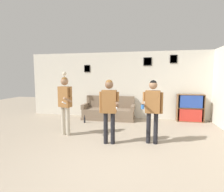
# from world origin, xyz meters

# --- Properties ---
(ground_plane) EXTENTS (20.00, 20.00, 0.00)m
(ground_plane) POSITION_xyz_m (0.00, 0.00, 0.00)
(ground_plane) COLOR gray
(wall_back) EXTENTS (8.67, 0.08, 2.70)m
(wall_back) POSITION_xyz_m (0.00, 4.14, 1.35)
(wall_back) COLOR silver
(wall_back) RESTS_ON ground_plane
(couch) EXTENTS (2.07, 0.80, 0.91)m
(couch) POSITION_xyz_m (-0.78, 3.72, 0.30)
(couch) COLOR #7A6651
(couch) RESTS_ON ground_plane
(bookshelf) EXTENTS (0.96, 0.30, 1.04)m
(bookshelf) POSITION_xyz_m (2.34, 3.92, 0.52)
(bookshelf) COLOR brown
(bookshelf) RESTS_ON ground_plane
(floor_lamp) EXTENTS (0.28, 0.28, 1.90)m
(floor_lamp) POSITION_xyz_m (-2.53, 3.45, 1.16)
(floor_lamp) COLOR #ADA89E
(floor_lamp) RESTS_ON ground_plane
(person_player_foreground_left) EXTENTS (0.48, 0.55, 1.69)m
(person_player_foreground_left) POSITION_xyz_m (-1.60, 1.56, 1.04)
(person_player_foreground_left) COLOR #B7AD99
(person_player_foreground_left) RESTS_ON ground_plane
(person_player_foreground_center) EXTENTS (0.52, 0.43, 1.63)m
(person_player_foreground_center) POSITION_xyz_m (-0.21, 1.14, 1.00)
(person_player_foreground_center) COLOR black
(person_player_foreground_center) RESTS_ON ground_plane
(person_watcher_holding_cup) EXTENTS (0.53, 0.40, 1.62)m
(person_watcher_holding_cup) POSITION_xyz_m (0.85, 1.37, 0.99)
(person_watcher_holding_cup) COLOR black
(person_watcher_holding_cup) RESTS_ON ground_plane
(bottle_on_floor) EXTENTS (0.06, 0.06, 0.28)m
(bottle_on_floor) POSITION_xyz_m (-1.53, 2.96, 0.11)
(bottle_on_floor) COLOR black
(bottle_on_floor) RESTS_ON ground_plane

